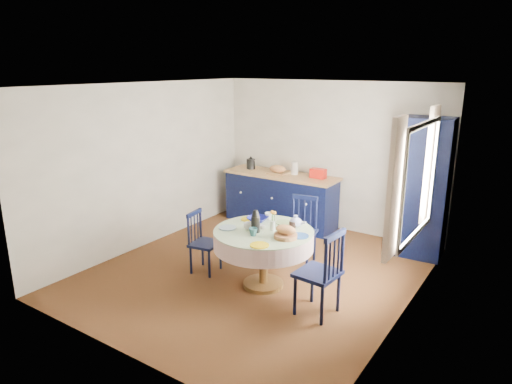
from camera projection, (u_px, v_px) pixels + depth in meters
floor at (256, 272)px, 6.26m from camera, size 4.50×4.50×0.00m
ceiling at (256, 85)px, 5.59m from camera, size 4.50×4.50×0.00m
wall_back at (329, 156)px, 7.73m from camera, size 4.00×0.02×2.50m
wall_left at (148, 165)px, 7.00m from camera, size 0.02×4.50×2.50m
wall_right at (411, 210)px, 4.86m from camera, size 0.02×4.50×2.50m
window at (417, 179)px, 5.05m from camera, size 0.10×1.74×1.45m
kitchen_counter at (281, 198)px, 8.05m from camera, size 2.04×0.65×1.15m
pantry_cabinet at (422, 188)px, 6.58m from camera, size 0.74×0.55×2.04m
dining_table at (264, 240)px, 5.69m from camera, size 1.25×1.25×1.04m
chair_left at (203, 242)px, 6.18m from camera, size 0.41×0.43×0.84m
chair_far at (301, 230)px, 6.47m from camera, size 0.48×0.47×0.95m
chair_right at (321, 272)px, 5.06m from camera, size 0.47×0.49×1.02m
mug_a at (248, 226)px, 5.69m from camera, size 0.11×0.11×0.09m
mug_b at (253, 232)px, 5.48m from camera, size 0.10×0.10×0.10m
mug_c at (293, 224)px, 5.74m from camera, size 0.11×0.11×0.09m
mug_d at (269, 216)px, 6.05m from camera, size 0.10×0.10×0.09m
cobalt_bowl at (258, 219)px, 5.98m from camera, size 0.26×0.26×0.06m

